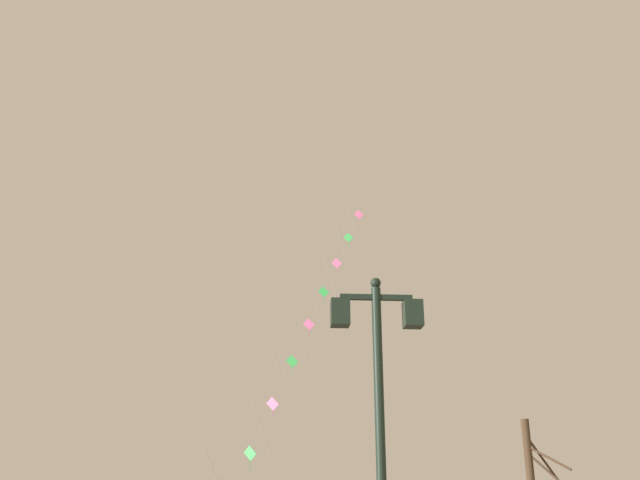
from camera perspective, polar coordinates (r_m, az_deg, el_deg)
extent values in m
cylinder|color=#1E2D23|center=(10.27, 4.94, -16.56)|extent=(0.14, 0.14, 4.71)
sphere|color=#1E2D23|center=(10.74, 4.53, -3.49)|extent=(0.16, 0.16, 0.16)
cube|color=#1E2D23|center=(10.67, 4.57, -4.67)|extent=(1.10, 0.08, 0.08)
cube|color=#1E2D23|center=(10.54, 1.64, -5.93)|extent=(0.28, 0.28, 0.40)
cube|color=beige|center=(10.54, 1.64, -5.93)|extent=(0.19, 0.19, 0.30)
cube|color=#1E2D23|center=(10.69, 7.53, -5.98)|extent=(0.28, 0.28, 0.40)
cube|color=beige|center=(10.69, 7.53, -5.98)|extent=(0.19, 0.19, 0.30)
cylinder|color=silver|center=(22.98, -4.74, -14.92)|extent=(0.67, 1.20, 1.65)
cylinder|color=silver|center=(24.37, -3.05, -11.41)|extent=(0.67, 1.20, 1.65)
cylinder|color=silver|center=(25.85, -1.57, -8.28)|extent=(0.67, 1.20, 1.65)
cylinder|color=silver|center=(27.42, -0.29, -5.50)|extent=(0.67, 1.20, 1.65)
cylinder|color=silver|center=(29.06, 0.85, -3.02)|extent=(0.67, 1.20, 1.65)
cylinder|color=silver|center=(30.76, 1.85, -0.81)|extent=(0.67, 1.20, 1.65)
cylinder|color=silver|center=(32.50, 2.75, 1.16)|extent=(0.67, 1.20, 1.65)
cube|color=green|center=(22.33, -5.69, -16.83)|extent=(0.40, 0.26, 0.47)
cylinder|color=green|center=(22.31, -5.72, -17.70)|extent=(0.04, 0.05, 0.31)
cube|color=pink|center=(23.66, -3.86, -13.11)|extent=(0.41, 0.24, 0.47)
cylinder|color=pink|center=(23.62, -3.88, -13.93)|extent=(0.02, 0.03, 0.30)
cube|color=green|center=(25.10, -2.28, -9.80)|extent=(0.44, 0.17, 0.47)
cylinder|color=green|center=(25.04, -2.30, -10.52)|extent=(0.03, 0.05, 0.27)
cube|color=pink|center=(26.63, -0.91, -6.85)|extent=(0.45, 0.16, 0.47)
cylinder|color=pink|center=(26.55, -0.91, -7.50)|extent=(0.03, 0.04, 0.24)
cube|color=green|center=(28.23, 0.30, -4.23)|extent=(0.45, 0.16, 0.47)
cylinder|color=green|center=(28.14, 0.30, -4.87)|extent=(0.03, 0.06, 0.28)
cube|color=pink|center=(29.90, 1.36, -1.89)|extent=(0.44, 0.19, 0.47)
cylinder|color=pink|center=(29.80, 1.37, -2.48)|extent=(0.03, 0.05, 0.28)
cube|color=green|center=(31.63, 2.32, 0.20)|extent=(0.42, 0.22, 0.47)
cylinder|color=green|center=(31.50, 2.32, -0.38)|extent=(0.03, 0.04, 0.32)
cube|color=pink|center=(33.39, 3.17, 2.07)|extent=(0.45, 0.16, 0.47)
cylinder|color=pink|center=(33.28, 3.18, 1.59)|extent=(0.02, 0.02, 0.23)
cylinder|color=#4C3826|center=(20.25, 17.64, -16.59)|extent=(0.94, 0.35, 1.20)
cylinder|color=#4C3826|center=(19.71, 18.06, -16.44)|extent=(0.83, 0.89, 0.68)
cylinder|color=#4C3826|center=(19.87, 17.81, -17.25)|extent=(0.75, 0.50, 0.82)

